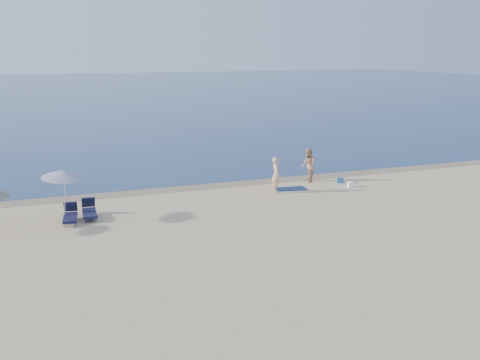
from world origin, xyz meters
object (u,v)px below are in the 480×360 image
object	(u,v)px
blue_cooler	(340,180)
person_left	(276,175)
umbrella_near	(63,174)
person_right	(308,165)

from	to	relation	value
blue_cooler	person_left	bearing A→B (deg)	-151.46
blue_cooler	umbrella_near	world-z (taller)	umbrella_near
person_left	blue_cooler	bearing A→B (deg)	-67.30
blue_cooler	umbrella_near	size ratio (longest dim) A/B	0.16
person_left	person_right	xyz separation A→B (m)	(2.87, 1.70, 0.00)
person_right	umbrella_near	size ratio (longest dim) A/B	0.78
person_left	umbrella_near	distance (m)	11.28
person_left	person_right	distance (m)	3.34
umbrella_near	blue_cooler	bearing A→B (deg)	-6.26
person_left	umbrella_near	bearing A→B (deg)	110.51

